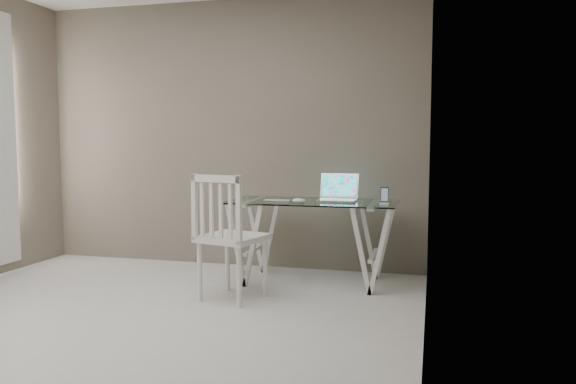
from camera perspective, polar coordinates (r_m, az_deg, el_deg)
name	(u,v)px	position (r m, az deg, el deg)	size (l,w,h in m)	color
room	(96,72)	(3.85, -18.96, 11.41)	(4.50, 4.52, 2.71)	beige
desk	(312,241)	(5.08, 2.50, -4.99)	(1.50, 0.70, 0.75)	silver
chair	(226,231)	(4.49, -6.27, -4.01)	(0.57, 0.57, 1.03)	silver
laptop	(338,194)	(5.08, 5.08, -0.22)	(0.35, 0.31, 0.24)	silver
keyboard	(277,200)	(5.04, -1.11, -0.87)	(0.25, 0.11, 0.01)	silver
mouse	(299,201)	(4.88, 1.10, -0.87)	(0.12, 0.07, 0.04)	silver
phone_dock	(384,200)	(4.84, 9.77, -0.76)	(0.08, 0.08, 0.14)	white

